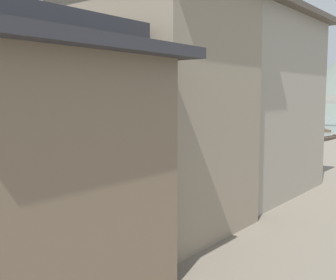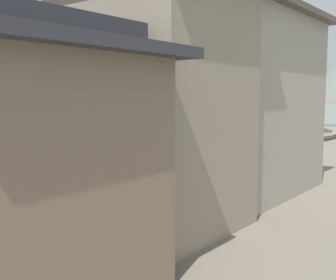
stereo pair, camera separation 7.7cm
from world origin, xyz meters
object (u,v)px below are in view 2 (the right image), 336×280
object	(u,v)px
boat_moored_second	(210,140)
boat_moored_third	(47,207)
boat_upstream_distant	(34,179)
stone_bridge	(336,106)
boat_crossing_west	(325,130)
house_waterfront_second	(154,98)
boat_moored_far	(236,160)
house_waterfront_tall	(245,98)
boat_midriver_upstream	(161,185)
boat_midriver_drifting	(251,143)
boat_moored_nearest	(329,138)

from	to	relation	value
boat_moored_second	boat_moored_third	size ratio (longest dim) A/B	0.84
boat_upstream_distant	stone_bridge	bearing A→B (deg)	89.88
boat_crossing_west	house_waterfront_second	xyz separation A→B (m)	(9.61, -48.35, 4.75)
boat_moored_second	boat_moored_far	size ratio (longest dim) A/B	0.84
boat_moored_far	stone_bridge	world-z (taller)	stone_bridge
boat_moored_far	boat_crossing_west	distance (m)	32.61
house_waterfront_second	house_waterfront_tall	bearing A→B (deg)	91.19
boat_midriver_upstream	house_waterfront_tall	world-z (taller)	house_waterfront_tall
house_waterfront_tall	stone_bridge	size ratio (longest dim) A/B	0.34
boat_crossing_west	house_waterfront_second	world-z (taller)	house_waterfront_second
boat_crossing_west	house_waterfront_tall	xyz separation A→B (m)	(9.47, -41.75, 4.73)
boat_moored_third	boat_upstream_distant	world-z (taller)	boat_upstream_distant
house_waterfront_second	boat_midriver_drifting	bearing A→B (deg)	110.33
boat_midriver_upstream	boat_crossing_west	world-z (taller)	boat_midriver_upstream
boat_midriver_drifting	stone_bridge	size ratio (longest dim) A/B	0.21
boat_moored_far	boat_midriver_upstream	bearing A→B (deg)	-85.76
boat_midriver_upstream	house_waterfront_second	xyz separation A→B (m)	(4.99, -6.41, 4.72)
boat_moored_third	boat_upstream_distant	size ratio (longest dim) A/B	1.11
boat_moored_second	boat_crossing_west	world-z (taller)	boat_moored_second
boat_midriver_drifting	boat_crossing_west	size ratio (longest dim) A/B	1.48
boat_crossing_west	boat_moored_second	bearing A→B (deg)	-103.74
boat_moored_second	boat_crossing_west	size ratio (longest dim) A/B	1.23
boat_crossing_west	house_waterfront_second	distance (m)	49.52
boat_midriver_drifting	boat_midriver_upstream	world-z (taller)	boat_midriver_drifting
house_waterfront_tall	boat_moored_third	bearing A→B (deg)	-129.43
boat_crossing_west	boat_moored_third	bearing A→B (deg)	-85.49
boat_moored_third	boat_upstream_distant	xyz separation A→B (m)	(-5.38, 3.00, 0.04)
boat_crossing_west	house_waterfront_second	size ratio (longest dim) A/B	0.40
boat_moored_third	stone_bridge	bearing A→B (deg)	95.17
boat_moored_third	house_waterfront_tall	size ratio (longest dim) A/B	0.59
boat_midriver_upstream	stone_bridge	world-z (taller)	stone_bridge
boat_moored_far	boat_crossing_west	size ratio (longest dim) A/B	1.46
boat_moored_far	house_waterfront_second	xyz separation A→B (m)	(5.70, -15.98, 4.63)
boat_upstream_distant	house_waterfront_second	distance (m)	12.37
boat_moored_second	boat_crossing_west	distance (m)	22.24
boat_moored_nearest	boat_midriver_upstream	bearing A→B (deg)	-88.64
boat_moored_second	boat_crossing_west	xyz separation A→B (m)	(5.28, 21.60, -0.14)
boat_moored_second	boat_upstream_distant	world-z (taller)	boat_upstream_distant
boat_moored_nearest	house_waterfront_tall	size ratio (longest dim) A/B	0.57
boat_moored_nearest	boat_crossing_west	xyz separation A→B (m)	(-3.88, 10.90, -0.01)
boat_midriver_upstream	stone_bridge	size ratio (longest dim) A/B	0.18
boat_moored_third	boat_midriver_drifting	distance (m)	26.62
boat_moored_far	boat_midriver_drifting	bearing A→B (deg)	111.43
house_waterfront_second	boat_crossing_west	bearing A→B (deg)	101.24
boat_moored_second	boat_moored_third	xyz separation A→B (m)	(9.12, -27.00, -0.03)
boat_midriver_drifting	house_waterfront_tall	world-z (taller)	house_waterfront_tall
boat_moored_far	boat_moored_third	bearing A→B (deg)	-90.25
boat_midriver_upstream	boat_crossing_west	xyz separation A→B (m)	(-4.62, 41.95, -0.02)
boat_midriver_drifting	boat_moored_second	bearing A→B (deg)	172.64
boat_moored_nearest	house_waterfront_tall	distance (m)	31.71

